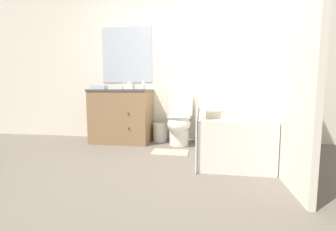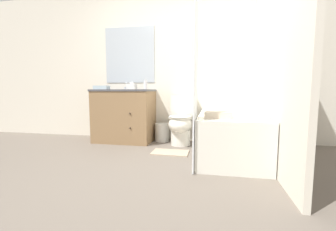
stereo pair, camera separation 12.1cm
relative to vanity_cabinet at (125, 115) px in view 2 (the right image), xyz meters
The scene contains 14 objects.
ground_plane 1.63m from the vanity_cabinet, 60.47° to the right, with size 14.00×14.00×0.00m, color #6B6056.
wall_back 1.17m from the vanity_cabinet, 22.12° to the left, with size 8.00×0.06×2.50m.
wall_right 2.26m from the vanity_cabinet, 14.80° to the right, with size 0.05×2.65×2.50m.
vanity_cabinet is the anchor object (origin of this frame).
sink_faucet 0.48m from the vanity_cabinet, 90.00° to the left, with size 0.14×0.12×0.12m.
toilet 0.94m from the vanity_cabinet, ahead, with size 0.38×0.64×0.76m.
bathtub 1.71m from the vanity_cabinet, 16.65° to the right, with size 0.76×1.55×0.53m.
shower_curtain 1.74m from the vanity_cabinet, 41.55° to the right, with size 0.02×0.40×1.96m.
wastebasket 0.68m from the vanity_cabinet, ahead, with size 0.23×0.23×0.29m.
tissue_box 0.48m from the vanity_cabinet, 39.06° to the left, with size 0.15×0.13×0.12m.
soap_dispenser 0.61m from the vanity_cabinet, ahead, with size 0.06×0.06×0.17m.
hand_towel_folded 0.56m from the vanity_cabinet, 155.24° to the right, with size 0.23×0.13×0.06m.
bath_towel_folded 1.76m from the vanity_cabinet, 33.32° to the right, with size 0.28×0.18×0.07m.
bath_mat 1.12m from the vanity_cabinet, 33.13° to the right, with size 0.48×0.30×0.02m.
Camera 2 is at (0.64, -2.06, 0.82)m, focal length 24.00 mm.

